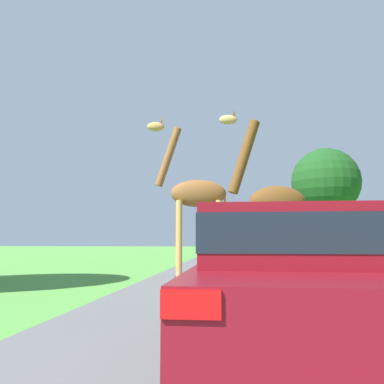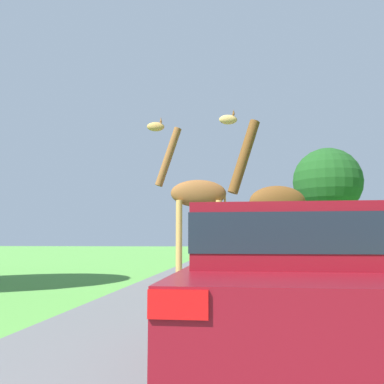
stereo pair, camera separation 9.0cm
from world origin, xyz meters
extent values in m
cube|color=#5B5B5E|center=(0.00, 30.00, 0.00)|extent=(7.17, 120.00, 0.00)
cylinder|color=tan|center=(-2.43, 13.44, 1.24)|extent=(0.19, 0.19, 2.47)
cylinder|color=#2D2319|center=(-2.43, 13.44, 0.06)|extent=(0.25, 0.25, 0.11)
cylinder|color=tan|center=(-2.51, 13.92, 1.24)|extent=(0.19, 0.19, 2.47)
cylinder|color=#2D2319|center=(-2.51, 13.92, 0.06)|extent=(0.25, 0.25, 0.11)
cylinder|color=tan|center=(-1.20, 13.65, 1.24)|extent=(0.19, 0.19, 2.47)
cylinder|color=#2D2319|center=(-1.20, 13.65, 0.06)|extent=(0.25, 0.25, 0.11)
cylinder|color=tan|center=(-1.29, 14.13, 1.24)|extent=(0.19, 0.19, 2.47)
cylinder|color=#2D2319|center=(-1.29, 14.13, 0.06)|extent=(0.25, 0.25, 0.11)
ellipsoid|color=brown|center=(-1.86, 13.79, 2.71)|extent=(1.85, 0.87, 0.87)
cylinder|color=brown|center=(-2.82, 13.62, 3.89)|extent=(0.87, 0.38, 1.95)
ellipsoid|color=tan|center=(-3.23, 13.55, 4.88)|extent=(0.59, 0.33, 0.30)
cylinder|color=tan|center=(-1.03, 13.93, 2.03)|extent=(0.07, 0.07, 1.36)
cone|color=brown|center=(-3.05, 13.51, 5.11)|extent=(0.07, 0.07, 0.16)
cone|color=brown|center=(-3.07, 13.64, 5.11)|extent=(0.07, 0.07, 0.16)
cylinder|color=tan|center=(0.04, 13.09, 1.06)|extent=(0.16, 0.16, 2.12)
cylinder|color=#2D2319|center=(0.04, 13.09, 0.05)|extent=(0.21, 0.21, 0.10)
cylinder|color=tan|center=(-0.06, 13.69, 1.06)|extent=(0.16, 0.16, 2.12)
cylinder|color=#2D2319|center=(-0.06, 13.69, 0.05)|extent=(0.21, 0.21, 0.10)
cylinder|color=tan|center=(1.23, 13.28, 1.06)|extent=(0.16, 0.16, 2.12)
cylinder|color=#2D2319|center=(1.23, 13.28, 0.05)|extent=(0.21, 0.21, 0.10)
cylinder|color=tan|center=(1.13, 13.88, 1.06)|extent=(0.16, 0.16, 2.12)
cylinder|color=#2D2319|center=(1.13, 13.88, 0.05)|extent=(0.21, 0.21, 0.10)
ellipsoid|color=brown|center=(0.58, 13.49, 2.39)|extent=(1.82, 0.99, 0.99)
cylinder|color=brown|center=(-0.41, 13.32, 3.78)|extent=(1.06, 0.48, 2.33)
ellipsoid|color=tan|center=(-0.88, 13.25, 4.94)|extent=(0.59, 0.33, 0.30)
cylinder|color=tan|center=(1.39, 13.62, 1.81)|extent=(0.06, 0.06, 1.16)
cone|color=brown|center=(-0.70, 13.21, 5.17)|extent=(0.07, 0.07, 0.16)
cone|color=brown|center=(-0.73, 13.34, 5.17)|extent=(0.07, 0.07, 0.16)
cube|color=maroon|center=(-0.12, 5.46, 0.62)|extent=(1.96, 4.19, 0.69)
cube|color=maroon|center=(-0.12, 5.46, 1.27)|extent=(1.77, 1.89, 0.60)
cube|color=#19232D|center=(-0.12, 5.46, 1.30)|extent=(1.79, 1.91, 0.36)
cube|color=red|center=(-0.92, 3.36, 0.87)|extent=(0.35, 0.03, 0.17)
cylinder|color=black|center=(-0.90, 6.72, 0.32)|extent=(0.39, 0.65, 0.65)
cylinder|color=black|center=(0.67, 6.72, 0.32)|extent=(0.39, 0.65, 0.65)
cylinder|color=black|center=(-0.90, 4.20, 0.32)|extent=(0.39, 0.65, 0.65)
cube|color=silver|center=(0.65, 19.36, 0.59)|extent=(1.81, 4.72, 0.69)
cube|color=silver|center=(0.65, 19.36, 1.17)|extent=(1.63, 2.12, 0.46)
cube|color=#19232D|center=(0.65, 19.36, 1.19)|extent=(1.65, 2.15, 0.28)
cube|color=red|center=(-0.09, 16.99, 0.84)|extent=(0.33, 0.03, 0.17)
cube|color=red|center=(1.39, 16.99, 0.84)|extent=(0.33, 0.03, 0.17)
cylinder|color=black|center=(-0.08, 20.77, 0.29)|extent=(0.36, 0.59, 0.59)
cylinder|color=black|center=(1.37, 20.77, 0.29)|extent=(0.36, 0.59, 0.59)
cylinder|color=black|center=(-0.08, 17.94, 0.29)|extent=(0.36, 0.59, 0.59)
cylinder|color=black|center=(1.37, 17.94, 0.29)|extent=(0.36, 0.59, 0.59)
cube|color=navy|center=(-2.36, 29.18, 0.52)|extent=(1.76, 4.05, 0.53)
cube|color=navy|center=(-2.36, 29.18, 0.99)|extent=(1.58, 1.82, 0.40)
cube|color=#19232D|center=(-2.36, 29.18, 1.01)|extent=(1.60, 1.84, 0.24)
cube|color=red|center=(-3.08, 27.15, 0.71)|extent=(0.32, 0.03, 0.13)
cube|color=red|center=(-1.64, 27.15, 0.71)|extent=(0.32, 0.03, 0.13)
cylinder|color=black|center=(-3.06, 30.40, 0.30)|extent=(0.35, 0.60, 0.60)
cylinder|color=black|center=(-1.66, 30.40, 0.30)|extent=(0.35, 0.60, 0.60)
cylinder|color=black|center=(-3.06, 27.97, 0.30)|extent=(0.35, 0.60, 0.60)
cylinder|color=black|center=(-1.66, 27.97, 0.30)|extent=(0.35, 0.60, 0.60)
cube|color=#144C28|center=(1.66, 25.39, 0.55)|extent=(1.84, 3.93, 0.54)
cube|color=#144C28|center=(1.66, 25.39, 1.09)|extent=(1.66, 1.77, 0.54)
cube|color=#19232D|center=(1.66, 25.39, 1.12)|extent=(1.68, 1.79, 0.32)
cube|color=red|center=(0.90, 23.42, 0.74)|extent=(0.33, 0.03, 0.13)
cube|color=red|center=(2.41, 23.42, 0.74)|extent=(0.33, 0.03, 0.13)
cylinder|color=black|center=(0.92, 26.57, 0.33)|extent=(0.37, 0.67, 0.67)
cylinder|color=black|center=(2.40, 26.57, 0.33)|extent=(0.37, 0.67, 0.67)
cylinder|color=black|center=(0.92, 24.21, 0.33)|extent=(0.37, 0.67, 0.67)
cylinder|color=black|center=(2.40, 24.21, 0.33)|extent=(0.37, 0.67, 0.67)
cylinder|color=brown|center=(5.33, 28.93, 2.22)|extent=(0.36, 0.36, 4.44)
sphere|color=#194719|center=(5.33, 28.93, 5.13)|extent=(4.58, 4.58, 4.58)
camera|label=1|loc=(-0.65, 0.98, 1.24)|focal=38.00mm
camera|label=2|loc=(-0.56, 0.99, 1.24)|focal=38.00mm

